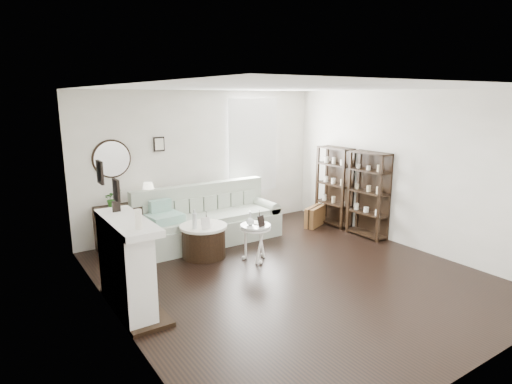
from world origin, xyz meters
TOP-DOWN VIEW (x-y plane):
  - room at (0.73, 2.70)m, footprint 5.50×5.50m
  - fireplace at (-2.32, 0.30)m, footprint 0.50×1.40m
  - shelf_unit_far at (2.33, 1.55)m, footprint 0.30×0.80m
  - shelf_unit_near at (2.33, 0.65)m, footprint 0.30×0.80m
  - sofa at (-0.30, 2.08)m, footprint 2.62×0.91m
  - quilt at (-1.15, 1.95)m, footprint 0.60×0.51m
  - suitcase at (1.95, 1.68)m, footprint 0.63×0.43m
  - dresser at (-1.57, 2.47)m, footprint 1.15×0.50m
  - table_lamp at (-1.23, 2.47)m, footprint 0.29×0.29m
  - potted_plant at (-1.85, 2.42)m, footprint 0.29×0.25m
  - drum_table at (-0.72, 1.40)m, footprint 0.77×0.77m
  - pedestal_table at (-0.11, 0.79)m, footprint 0.49×0.49m
  - eiffel_drum at (-0.63, 1.45)m, footprint 0.13×0.13m
  - bottle_drum at (-0.91, 1.31)m, footprint 0.07×0.07m
  - card_frame_drum at (-0.77, 1.21)m, footprint 0.15×0.07m
  - eiffel_ped at (-0.01, 0.82)m, footprint 0.12×0.12m
  - flask_ped at (-0.19, 0.81)m, footprint 0.12×0.12m
  - card_frame_ped at (-0.09, 0.66)m, footprint 0.14×0.08m

SIDE VIEW (x-z plane):
  - suitcase at x=1.95m, z-range 0.00..0.40m
  - drum_table at x=-0.72m, z-range 0.00..0.54m
  - sofa at x=-0.30m, z-range -0.17..0.84m
  - dresser at x=-1.57m, z-range 0.00..0.77m
  - fireplace at x=-2.32m, z-range -0.38..1.46m
  - pedestal_table at x=-0.11m, z-range 0.25..0.84m
  - quilt at x=-1.15m, z-range 0.52..0.66m
  - eiffel_drum at x=-0.63m, z-range 0.54..0.72m
  - card_frame_drum at x=-0.77m, z-range 0.54..0.72m
  - card_frame_ped at x=-0.09m, z-range 0.60..0.77m
  - bottle_drum at x=-0.91m, z-range 0.54..0.85m
  - eiffel_ped at x=-0.01m, z-range 0.60..0.79m
  - flask_ped at x=-0.19m, z-range 0.60..0.83m
  - shelf_unit_far at x=2.33m, z-range 0.00..1.60m
  - shelf_unit_near at x=2.33m, z-range 0.00..1.60m
  - potted_plant at x=-1.85m, z-range 0.77..1.09m
  - table_lamp at x=-1.23m, z-range 0.77..1.12m
  - room at x=0.73m, z-range -1.15..4.35m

